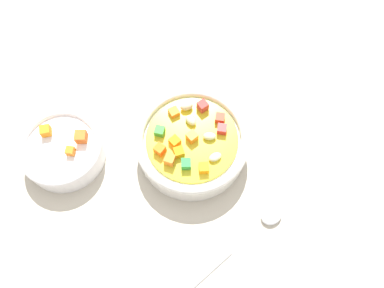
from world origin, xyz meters
The scene contains 4 objects.
ground_plane centered at (0.00, 0.00, -1.00)cm, with size 140.00×140.00×2.00cm, color #BAB2A0.
soup_bowl_main centered at (-0.01, 0.00, 2.50)cm, with size 15.74×15.74×5.43cm.
spoon centered at (7.97, -12.89, 0.45)cm, with size 15.77×19.23×1.04cm.
side_bowl_small centered at (-17.52, -4.41, 2.00)cm, with size 11.42×11.42×4.63cm.
Camera 1 is at (4.14, -20.69, 51.90)cm, focal length 36.12 mm.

